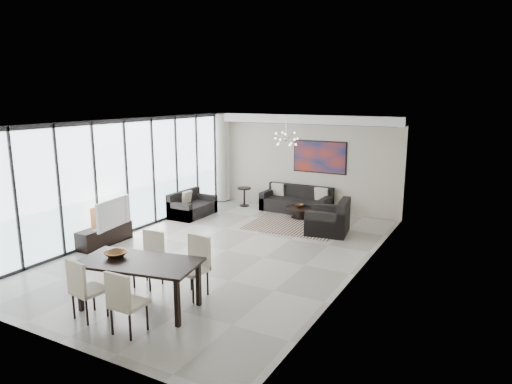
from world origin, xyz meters
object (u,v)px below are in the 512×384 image
Objects in this scene: sofa_main at (297,203)px; television at (109,213)px; dining_table at (139,266)px; tv_console at (105,235)px; coffee_table at (302,212)px.

sofa_main is 1.79× the size of television.
dining_table is at bearing -87.49° from sofa_main.
television is at bearing 11.10° from tv_console.
tv_console is at bearing -125.15° from coffee_table.
coffee_table is 0.42× the size of dining_table.
coffee_table is at bearing -42.94° from television.
coffee_table is 6.59m from dining_table.
sofa_main is at bearing -35.92° from television.
tv_console reaches higher than coffee_table.
television reaches higher than tv_console.
dining_table is at bearing -34.65° from tv_console.
television is at bearing -116.92° from sofa_main.
sofa_main reaches higher than coffee_table.
dining_table is (2.87, -2.13, -0.04)m from television.
dining_table reaches higher than tv_console.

